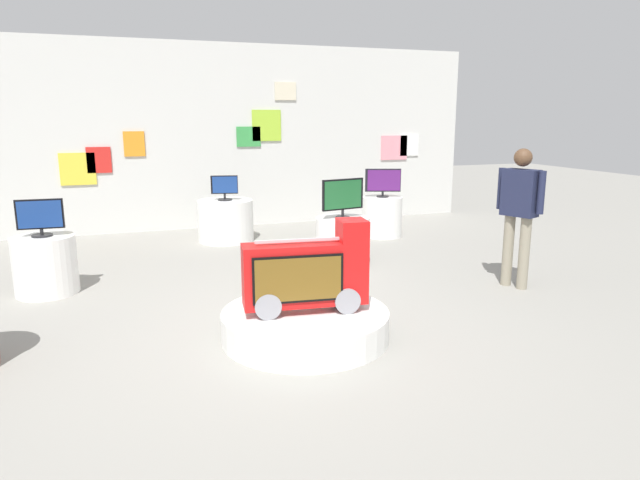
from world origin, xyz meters
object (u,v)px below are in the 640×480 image
at_px(tv_on_left_rear, 40,217).
at_px(display_pedestal_left_rear, 45,265).
at_px(tv_on_far_right, 225,187).
at_px(tv_on_center_rear, 383,182).
at_px(novelty_firetruck_tv, 307,275).
at_px(main_display_pedestal, 305,325).
at_px(display_pedestal_center_rear, 382,217).
at_px(tv_on_right_rear, 343,196).
at_px(display_pedestal_far_right, 226,221).
at_px(shopper_browsing_near_truck, 519,208).
at_px(display_pedestal_right_rear, 342,242).

bearing_deg(tv_on_left_rear, display_pedestal_left_rear, 92.95).
distance_m(tv_on_left_rear, tv_on_far_right, 3.13).
bearing_deg(tv_on_left_rear, tv_on_far_right, 41.00).
relative_size(tv_on_center_rear, tv_on_far_right, 1.34).
relative_size(novelty_firetruck_tv, tv_on_left_rear, 2.29).
bearing_deg(display_pedestal_left_rear, tv_on_far_right, 40.94).
relative_size(display_pedestal_left_rear, tv_on_center_rear, 1.20).
distance_m(main_display_pedestal, tv_on_far_right, 4.31).
distance_m(novelty_firetruck_tv, display_pedestal_center_rear, 4.54).
height_order(main_display_pedestal, tv_on_right_rear, tv_on_right_rear).
xyz_separation_m(display_pedestal_left_rear, tv_on_left_rear, (0.00, -0.00, 0.54)).
distance_m(tv_on_right_rear, display_pedestal_far_right, 2.46).
xyz_separation_m(tv_on_left_rear, display_pedestal_far_right, (2.36, 2.06, -0.54)).
distance_m(display_pedestal_center_rear, shopper_browsing_near_truck, 3.14).
height_order(tv_on_far_right, shopper_browsing_near_truck, shopper_browsing_near_truck).
xyz_separation_m(display_pedestal_left_rear, tv_on_right_rear, (3.52, -0.03, 0.61)).
height_order(tv_on_left_rear, tv_on_center_rear, tv_on_center_rear).
xyz_separation_m(novelty_firetruck_tv, shopper_browsing_near_truck, (2.73, 0.69, 0.35)).
bearing_deg(main_display_pedestal, shopper_browsing_near_truck, 13.93).
bearing_deg(tv_on_right_rear, tv_on_center_rear, 50.05).
relative_size(main_display_pedestal, shopper_browsing_near_truck, 0.93).
bearing_deg(tv_on_far_right, shopper_browsing_near_truck, -52.81).
distance_m(main_display_pedestal, display_pedestal_left_rear, 3.19).
xyz_separation_m(tv_on_left_rear, tv_on_right_rear, (3.52, -0.02, 0.07)).
bearing_deg(shopper_browsing_near_truck, display_pedestal_left_rear, 163.35).
bearing_deg(display_pedestal_center_rear, novelty_firetruck_tv, -123.74).
distance_m(novelty_firetruck_tv, tv_on_far_right, 4.26).
distance_m(main_display_pedestal, shopper_browsing_near_truck, 2.95).
bearing_deg(display_pedestal_right_rear, display_pedestal_left_rear, 179.62).
distance_m(display_pedestal_far_right, tv_on_far_right, 0.53).
bearing_deg(tv_on_right_rear, display_pedestal_left_rear, 179.55).
bearing_deg(shopper_browsing_near_truck, main_display_pedestal, -166.07).
bearing_deg(tv_on_far_right, display_pedestal_far_right, 102.68).
distance_m(tv_on_left_rear, shopper_browsing_near_truck, 5.28).
distance_m(tv_on_left_rear, display_pedestal_center_rear, 5.12).
xyz_separation_m(display_pedestal_center_rear, display_pedestal_far_right, (-2.48, 0.49, 0.00)).
bearing_deg(tv_on_left_rear, main_display_pedestal, -43.52).
bearing_deg(novelty_firetruck_tv, shopper_browsing_near_truck, 14.20).
bearing_deg(tv_on_far_right, tv_on_center_rear, -11.15).
distance_m(main_display_pedestal, display_pedestal_far_right, 4.25).
distance_m(display_pedestal_left_rear, tv_on_left_rear, 0.54).
relative_size(tv_on_center_rear, tv_on_right_rear, 0.93).
xyz_separation_m(tv_on_far_right, shopper_browsing_near_truck, (2.70, -3.56, 0.07)).
height_order(display_pedestal_center_rear, tv_on_far_right, tv_on_far_right).
height_order(main_display_pedestal, display_pedestal_center_rear, display_pedestal_center_rear).
bearing_deg(display_pedestal_far_right, display_pedestal_center_rear, -11.15).
xyz_separation_m(display_pedestal_far_right, tv_on_far_right, (0.00, -0.00, 0.53)).
bearing_deg(tv_on_right_rear, tv_on_left_rear, 179.61).
height_order(main_display_pedestal, tv_on_far_right, tv_on_far_right).
height_order(display_pedestal_center_rear, tv_on_right_rear, tv_on_right_rear).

